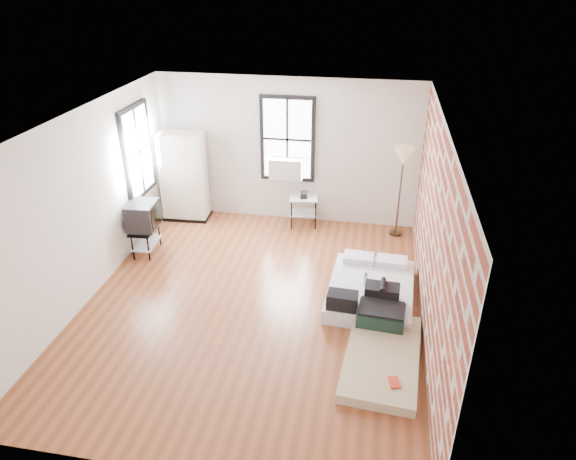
% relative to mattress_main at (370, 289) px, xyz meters
% --- Properties ---
extents(ground, '(6.00, 6.00, 0.00)m').
position_rel_mattress_main_xyz_m(ground, '(-1.74, -0.45, -0.15)').
color(ground, brown).
rests_on(ground, ground).
extents(room_shell, '(5.02, 6.02, 2.80)m').
position_rel_mattress_main_xyz_m(room_shell, '(-1.51, -0.09, 1.59)').
color(room_shell, silver).
rests_on(room_shell, ground).
extents(mattress_main, '(1.34, 1.77, 0.55)m').
position_rel_mattress_main_xyz_m(mattress_main, '(0.00, 0.00, 0.00)').
color(mattress_main, white).
rests_on(mattress_main, ground).
extents(mattress_bare, '(1.06, 1.82, 0.38)m').
position_rel_mattress_main_xyz_m(mattress_bare, '(0.20, -1.26, -0.04)').
color(mattress_bare, beige).
rests_on(mattress_bare, ground).
extents(wardrobe, '(0.91, 0.55, 1.76)m').
position_rel_mattress_main_xyz_m(wardrobe, '(-3.74, 2.20, 0.73)').
color(wardrobe, black).
rests_on(wardrobe, ground).
extents(side_table, '(0.59, 0.50, 0.70)m').
position_rel_mattress_main_xyz_m(side_table, '(-1.38, 2.27, 0.32)').
color(side_table, black).
rests_on(side_table, ground).
extents(floor_lamp, '(0.37, 0.37, 1.71)m').
position_rel_mattress_main_xyz_m(floor_lamp, '(0.41, 2.20, 1.32)').
color(floor_lamp, '#332511').
rests_on(floor_lamp, ground).
extents(tv_stand, '(0.52, 0.70, 0.96)m').
position_rel_mattress_main_xyz_m(tv_stand, '(-3.96, 0.72, 0.54)').
color(tv_stand, black).
rests_on(tv_stand, ground).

